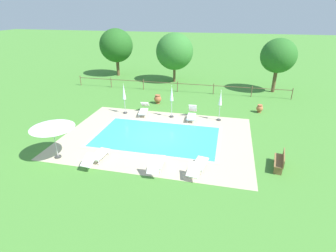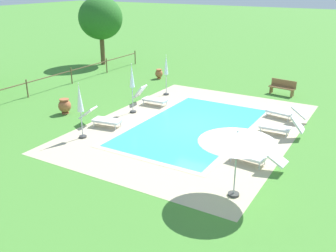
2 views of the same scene
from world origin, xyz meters
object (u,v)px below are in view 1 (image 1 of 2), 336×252
patio_umbrella_closed_row_mid_west (124,94)px  terracotta_urn_near_fence (260,108)px  sun_lounger_north_near_steps (144,109)px  sun_lounger_north_far (192,114)px  wooden_bench_lawn_side (280,160)px  tree_far_west (278,56)px  terracotta_urn_by_tree (158,99)px  sun_lounger_north_end (157,163)px  patio_umbrella_closed_row_centre (220,101)px  patio_umbrella_open_foreground (52,125)px  sun_lounger_north_mid (97,156)px  tree_centre (116,46)px  patio_umbrella_closed_row_west (172,96)px  tree_west_mid (175,52)px  sun_lounger_south_mid (198,165)px

patio_umbrella_closed_row_mid_west → terracotta_urn_near_fence: patio_umbrella_closed_row_mid_west is taller
sun_lounger_north_near_steps → sun_lounger_north_far: 3.84m
wooden_bench_lawn_side → terracotta_urn_near_fence: wooden_bench_lawn_side is taller
sun_lounger_north_far → tree_far_west: 11.64m
wooden_bench_lawn_side → terracotta_urn_by_tree: (-8.87, 8.49, -0.05)m
sun_lounger_north_end → terracotta_urn_near_fence: sun_lounger_north_end is taller
patio_umbrella_closed_row_centre → sun_lounger_north_near_steps: bearing=-179.9°
wooden_bench_lawn_side → patio_umbrella_open_foreground: bearing=-172.1°
sun_lounger_north_mid → tree_centre: tree_centre is taller
sun_lounger_north_mid → terracotta_urn_by_tree: terracotta_urn_by_tree is taller
patio_umbrella_closed_row_west → sun_lounger_north_near_steps: bearing=176.2°
terracotta_urn_by_tree → tree_west_mid: 8.20m
sun_lounger_north_near_steps → patio_umbrella_closed_row_west: bearing=-3.8°
terracotta_urn_near_fence → sun_lounger_north_near_steps: bearing=-165.0°
sun_lounger_north_far → sun_lounger_north_end: bearing=-96.1°
patio_umbrella_closed_row_west → terracotta_urn_near_fence: bearing=20.9°
wooden_bench_lawn_side → tree_far_west: 14.86m
terracotta_urn_near_fence → sun_lounger_north_far: bearing=-152.9°
sun_lounger_north_far → terracotta_urn_near_fence: (5.08, 2.60, -0.04)m
patio_umbrella_open_foreground → patio_umbrella_closed_row_centre: size_ratio=1.00×
sun_lounger_north_mid → sun_lounger_north_far: size_ratio=1.12×
tree_far_west → patio_umbrella_closed_row_west: bearing=-133.7°
sun_lounger_north_near_steps → sun_lounger_north_end: bearing=-67.5°
tree_centre → sun_lounger_north_far: bearing=-47.6°
sun_lounger_north_mid → patio_umbrella_closed_row_centre: bearing=50.2°
patio_umbrella_closed_row_west → wooden_bench_lawn_side: patio_umbrella_closed_row_west is taller
patio_umbrella_closed_row_west → patio_umbrella_closed_row_centre: size_ratio=1.07×
sun_lounger_north_near_steps → patio_umbrella_closed_row_mid_west: 1.94m
tree_centre → sun_lounger_south_mid: bearing=-56.8°
sun_lounger_north_near_steps → patio_umbrella_closed_row_west: (2.27, -0.15, 1.31)m
terracotta_urn_near_fence → terracotta_urn_by_tree: size_ratio=0.85×
patio_umbrella_open_foreground → patio_umbrella_closed_row_west: (4.93, 7.31, -0.30)m
tree_centre → sun_lounger_north_near_steps: bearing=-58.9°
sun_lounger_north_far → patio_umbrella_closed_row_centre: size_ratio=0.80×
terracotta_urn_by_tree → tree_centre: size_ratio=0.14×
sun_lounger_north_mid → patio_umbrella_open_foreground: size_ratio=0.90×
sun_lounger_north_far → patio_umbrella_closed_row_mid_west: (-5.33, 0.01, 1.20)m
sun_lounger_south_mid → tree_far_west: bearing=70.7°
sun_lounger_north_mid → sun_lounger_south_mid: (5.48, 0.32, 0.01)m
sun_lounger_north_mid → patio_umbrella_closed_row_west: bearing=70.4°
sun_lounger_north_near_steps → tree_far_west: tree_far_west is taller
patio_umbrella_closed_row_west → tree_west_mid: 10.80m
sun_lounger_north_end → sun_lounger_south_mid: (2.12, 0.34, -0.03)m
patio_umbrella_open_foreground → sun_lounger_north_near_steps: bearing=70.4°
sun_lounger_north_end → patio_umbrella_open_foreground: size_ratio=0.80×
sun_lounger_north_near_steps → tree_west_mid: bearing=88.4°
sun_lounger_north_end → patio_umbrella_open_foreground: 5.94m
patio_umbrella_closed_row_mid_west → wooden_bench_lawn_side: size_ratio=1.55×
patio_umbrella_closed_row_mid_west → patio_umbrella_closed_row_centre: 7.35m
sun_lounger_north_end → patio_umbrella_closed_row_centre: patio_umbrella_closed_row_centre is taller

